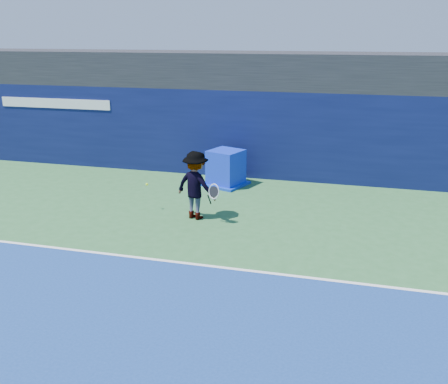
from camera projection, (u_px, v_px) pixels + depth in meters
The scene contains 7 objects.
ground at pixel (101, 337), 8.33m from camera, with size 80.00×80.00×0.00m, color #2D6534.
baseline at pixel (166, 261), 11.09m from camera, with size 24.00×0.10×0.01m, color white.
stadium_band at pixel (248, 69), 17.83m from camera, with size 36.00×3.00×1.20m, color black.
back_wall_assembly at pixel (241, 133), 17.54m from camera, with size 36.00×1.03×3.00m.
equipment_cart at pixel (226, 169), 16.51m from camera, with size 1.58×1.58×1.18m.
tennis_player at pixel (196, 185), 13.41m from camera, with size 1.44×1.03×1.87m.
tennis_ball at pixel (147, 184), 14.03m from camera, with size 0.07×0.07×0.07m.
Camera 1 is at (3.83, -6.43, 4.84)m, focal length 40.00 mm.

